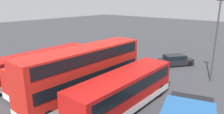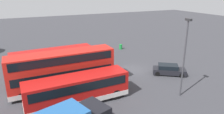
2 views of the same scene
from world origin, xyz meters
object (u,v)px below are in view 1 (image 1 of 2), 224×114
bus_single_deck_third (63,71)px  waste_bin_yellow (98,47)px  bus_single_deck_fourth (41,64)px  car_hatchback_silver (175,60)px  bus_single_deck_near_end (124,90)px  lamp_post_tall (216,35)px  bus_double_decker_second (85,71)px

bus_single_deck_third → waste_bin_yellow: bus_single_deck_third is taller
waste_bin_yellow → bus_single_deck_fourth: bearing=109.6°
bus_single_deck_third → car_hatchback_silver: 14.95m
bus_single_deck_near_end → bus_single_deck_third: bearing=2.9°
lamp_post_tall → bus_single_deck_third: bearing=45.8°
bus_double_decker_second → lamp_post_tall: (-7.20, -11.31, 2.51)m
car_hatchback_silver → lamp_post_tall: 7.35m
bus_single_deck_third → bus_single_deck_fourth: same height
bus_single_deck_third → lamp_post_tall: (-10.75, -11.07, 3.34)m
bus_double_decker_second → bus_single_deck_third: bearing=-3.9°
car_hatchback_silver → bus_single_deck_near_end: bearing=98.0°
bus_single_deck_fourth → car_hatchback_silver: bus_single_deck_fourth is taller
car_hatchback_silver → bus_single_deck_fourth: bearing=56.5°
bus_double_decker_second → car_hatchback_silver: (-1.91, -14.12, -1.75)m
bus_single_deck_near_end → waste_bin_yellow: bus_single_deck_near_end is taller
bus_single_deck_near_end → lamp_post_tall: 11.70m
bus_double_decker_second → lamp_post_tall: 13.64m
bus_double_decker_second → bus_single_deck_fourth: bearing=-1.3°
bus_double_decker_second → bus_single_deck_fourth: (7.31, -0.17, -0.83)m
bus_single_deck_third → car_hatchback_silver: bearing=-111.5°
bus_double_decker_second → lamp_post_tall: size_ratio=1.41×
bus_single_deck_fourth → lamp_post_tall: 18.59m
lamp_post_tall → car_hatchback_silver: bearing=-28.0°
bus_single_deck_third → waste_bin_yellow: size_ratio=11.41×
bus_double_decker_second → lamp_post_tall: lamp_post_tall is taller
bus_single_deck_third → car_hatchback_silver: bus_single_deck_third is taller
bus_double_decker_second → car_hatchback_silver: bus_double_decker_second is taller
car_hatchback_silver → bus_double_decker_second: bearing=82.3°
lamp_post_tall → bus_double_decker_second: bearing=57.5°
bus_single_deck_third → waste_bin_yellow: 16.42m
bus_single_deck_near_end → car_hatchback_silver: size_ratio=2.31×
bus_double_decker_second → bus_single_deck_third: 3.66m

